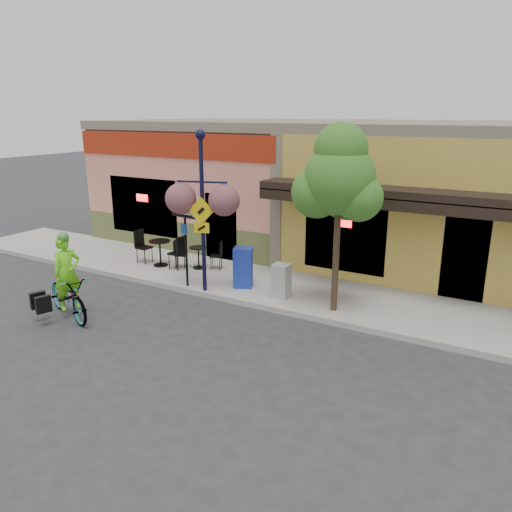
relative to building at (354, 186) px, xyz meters
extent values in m
plane|color=#2D2D30|center=(0.00, -7.50, -2.25)|extent=(90.00, 90.00, 0.00)
cube|color=#9E9B93|center=(0.00, -5.50, -2.17)|extent=(24.00, 3.00, 0.15)
cube|color=#A8A59E|center=(0.00, -6.95, -2.17)|extent=(24.00, 0.12, 0.15)
imported|color=maroon|center=(-3.70, -9.70, -1.71)|extent=(2.19, 1.36, 1.09)
imported|color=#68E317|center=(-3.65, -9.70, -1.36)|extent=(0.62, 0.75, 1.78)
camera|label=1|loc=(5.85, -17.22, 2.57)|focal=35.00mm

